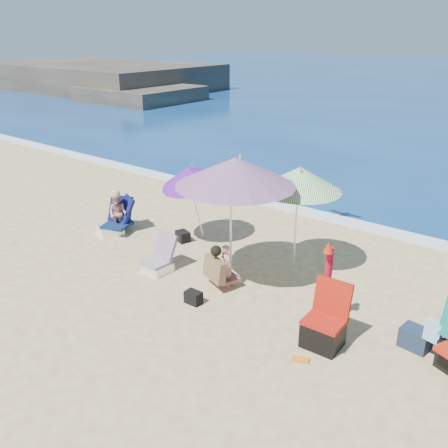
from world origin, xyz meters
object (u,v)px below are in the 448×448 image
Objects in this scene: chair_rainbow at (159,261)px; camp_chair_left at (324,328)px; umbrella_striped at (300,179)px; furled_umbrella at (327,280)px; umbrella_blue at (191,175)px; chair_navy at (116,223)px; person_center at (222,267)px; umbrella_turquoise at (236,172)px; person_left at (118,213)px.

camp_chair_left is (3.69, -0.20, 0.11)m from chair_rainbow.
umbrella_striped is 2.22m from furled_umbrella.
chair_navy is at bearing -158.49° from umbrella_blue.
umbrella_blue is 2.46m from person_center.
umbrella_turquoise is at bearing -3.74° from chair_navy.
umbrella_striped is 2.93m from camp_chair_left.
camp_chair_left is at bearing -9.71° from person_left.
umbrella_turquoise is 2.19m from umbrella_blue.
person_left reaches higher than camp_chair_left.
umbrella_turquoise is 2.50m from chair_rainbow.
umbrella_blue is (-2.50, -0.23, -0.32)m from umbrella_striped.
furled_umbrella reaches higher than person_center.
umbrella_turquoise is at bearing 19.91° from chair_rainbow.
chair_rainbow is (0.42, -1.46, -1.34)m from umbrella_blue.
chair_navy is at bearing 170.60° from camp_chair_left.
umbrella_striped is at bearing 39.13° from chair_rainbow.
chair_navy is (-1.76, -0.69, -1.32)m from umbrella_blue.
person_center is (-2.06, -0.04, -0.41)m from furled_umbrella.
person_left is (-3.58, 0.26, -1.67)m from umbrella_turquoise.
chair_navy is 1.02× the size of camp_chair_left.
umbrella_striped reaches higher than furled_umbrella.
furled_umbrella is 1.45× the size of person_left.
furled_umbrella is 5.59m from person_left.
camp_chair_left reaches higher than chair_navy.
umbrella_striped reaches higher than chair_rainbow.
furled_umbrella is (1.98, -0.26, -1.32)m from umbrella_turquoise.
umbrella_turquoise is at bearing -26.27° from umbrella_blue.
person_left is (-3.50, 0.55, 0.06)m from person_center.
person_center is at bearing 169.20° from camp_chair_left.
furled_umbrella is at bearing 1.08° from person_center.
camp_chair_left reaches higher than person_center.
umbrella_blue is 2.11m from person_left.
umbrella_striped is 2.05× the size of person_left.
person_center is at bearing -104.29° from umbrella_turquoise.
umbrella_turquoise is at bearing 161.75° from camp_chair_left.
umbrella_turquoise reaches higher than camp_chair_left.
person_left reaches higher than person_center.
chair_rainbow is 3.69m from camp_chair_left.
furled_umbrella is 2.13× the size of chair_rainbow.
umbrella_striped is at bearing 134.12° from furled_umbrella.
umbrella_blue reaches higher than chair_rainbow.
umbrella_striped is at bearing 64.72° from person_center.
furled_umbrella reaches higher than chair_navy.
umbrella_turquoise reaches higher than person_left.
umbrella_striped reaches higher than camp_chair_left.
umbrella_turquoise is 2.40× the size of chair_navy.
chair_navy is 5.94m from camp_chair_left.
umbrella_striped reaches higher than person_left.
chair_rainbow is 2.27m from person_left.
camp_chair_left is 2.34m from person_center.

